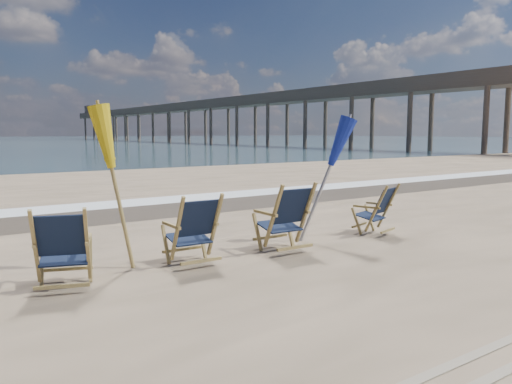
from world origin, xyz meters
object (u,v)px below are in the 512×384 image
Objects in this scene: umbrella_blue at (323,142)px; beach_chair_3 at (388,208)px; beach_chair_0 at (87,248)px; umbrella_yellow at (116,144)px; fishing_pier at (202,117)px; beach_chair_1 at (215,228)px; beach_chair_2 at (306,216)px.

beach_chair_3 is at bearing -6.53° from umbrella_blue.
beach_chair_0 is 0.46× the size of umbrella_yellow.
beach_chair_0 is 83.43m from fishing_pier.
beach_chair_1 is (1.84, 0.19, 0.01)m from beach_chair_0.
beach_chair_0 is 1.08× the size of beach_chair_3.
beach_chair_3 is 0.42× the size of umbrella_blue.
fishing_pier is at bearing -133.27° from beach_chair_3.
fishing_pier is (36.83, 72.12, 2.95)m from umbrella_blue.
beach_chair_1 reaches higher than beach_chair_3.
beach_chair_2 reaches higher than beach_chair_0.
beach_chair_0 is at bearing 7.44° from beach_chair_1.
beach_chair_1 is 3.77m from beach_chair_3.
beach_chair_0 is at bearing -130.33° from umbrella_yellow.
fishing_pier reaches higher than beach_chair_2.
umbrella_yellow is 3.49m from umbrella_blue.
umbrella_blue is (0.69, 0.38, 1.14)m from beach_chair_2.
beach_chair_1 is at bearing -154.27° from beach_chair_0.
beach_chair_2 is 81.73m from fishing_pier.
beach_chair_2 reaches higher than beach_chair_3.
umbrella_blue is (-1.49, 0.17, 1.23)m from beach_chair_3.
beach_chair_0 is at bearing -173.67° from umbrella_blue.
fishing_pier reaches higher than umbrella_blue.
beach_chair_2 is 0.01× the size of fishing_pier.
beach_chair_3 is (3.77, 0.10, -0.05)m from beach_chair_1.
beach_chair_3 is at bearing -173.01° from beach_chair_2.
beach_chair_2 is 3.09m from umbrella_yellow.
beach_chair_3 is 80.57m from fishing_pier.
beach_chair_2 is (1.58, -0.11, 0.04)m from beach_chair_1.
beach_chair_0 is 0.92× the size of beach_chair_2.
beach_chair_0 is at bearing -14.30° from beach_chair_3.
beach_chair_2 is 2.20m from beach_chair_3.
umbrella_blue is at bearing -153.84° from beach_chair_0.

